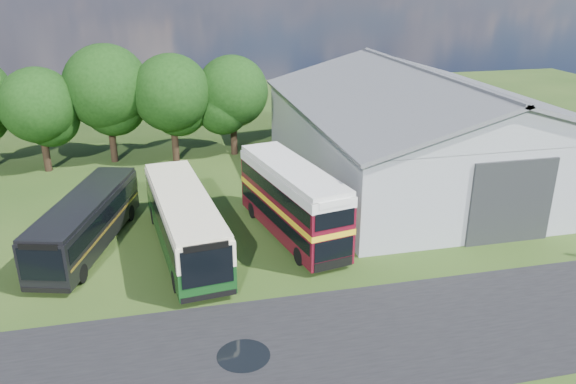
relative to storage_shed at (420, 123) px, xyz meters
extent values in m
plane|color=#213A12|center=(-15.00, -15.98, -4.17)|extent=(120.00, 120.00, 0.00)
cube|color=black|center=(-12.00, -18.98, -4.17)|extent=(60.00, 8.00, 0.02)
cylinder|color=black|center=(-16.50, -18.98, -4.17)|extent=(2.20, 2.20, 0.01)
cube|color=gray|center=(0.00, 0.02, -1.42)|extent=(18.00, 24.00, 5.50)
cube|color=#2D3033|center=(0.00, -12.06, -1.67)|extent=(5.20, 0.18, 5.00)
cylinder|color=black|center=(-28.00, 7.52, -2.64)|extent=(0.56, 0.56, 3.06)
sphere|color=black|center=(-28.00, 7.52, 1.10)|extent=(5.78, 5.78, 5.78)
cylinder|color=black|center=(-23.00, 8.82, -2.37)|extent=(0.56, 0.56, 3.60)
sphere|color=black|center=(-23.00, 8.82, 2.03)|extent=(6.80, 6.80, 6.80)
cylinder|color=black|center=(-18.00, 7.82, -2.51)|extent=(0.56, 0.56, 3.31)
sphere|color=black|center=(-18.00, 7.82, 1.54)|extent=(6.26, 6.26, 6.26)
cylinder|color=black|center=(-13.00, 8.62, -2.58)|extent=(0.56, 0.56, 3.17)
sphere|color=black|center=(-13.00, 8.62, 1.29)|extent=(5.98, 5.98, 5.98)
sphere|color=#194714|center=(-9.40, -9.98, -4.17)|extent=(1.70, 1.70, 1.70)
sphere|color=#194714|center=(-9.40, -7.98, -4.17)|extent=(1.60, 1.60, 1.60)
sphere|color=#194714|center=(-9.40, -5.98, -4.17)|extent=(1.80, 1.80, 1.80)
cube|color=#0E3512|center=(-18.19, -8.87, -2.32)|extent=(4.21, 12.44, 3.03)
cube|color=#4F0B18|center=(-11.93, -8.39, -1.82)|extent=(4.58, 10.51, 4.08)
cube|color=black|center=(-23.53, -7.28, -2.51)|extent=(5.47, 11.20, 2.72)
camera|label=1|loc=(-19.01, -37.83, 10.39)|focal=35.00mm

